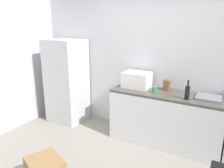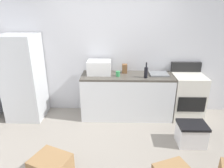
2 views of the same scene
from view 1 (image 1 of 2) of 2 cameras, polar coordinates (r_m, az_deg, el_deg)
name	(u,v)px [view 1 (image 1 of 2)]	position (r m, az deg, el deg)	size (l,w,h in m)	color
wall_back	(157,63)	(3.96, 11.68, 5.27)	(5.00, 0.10, 2.60)	silver
kitchen_counter	(165,118)	(3.82, 13.65, -8.71)	(1.80, 0.60, 0.90)	silver
refrigerator	(67,81)	(4.57, -11.67, 0.78)	(0.68, 0.66, 1.68)	silver
microwave	(137,80)	(3.84, 6.50, 1.09)	(0.46, 0.34, 0.27)	white
sink_basin	(209,98)	(3.59, 23.92, -3.27)	(0.36, 0.32, 0.03)	slate
wine_bottle	(187,92)	(3.41, 19.06, -2.06)	(0.07, 0.07, 0.30)	black
coffee_mug	(154,90)	(3.62, 11.03, -1.43)	(0.08, 0.08, 0.10)	#338C4C
knife_block	(167,85)	(3.77, 14.07, -0.28)	(0.10, 0.10, 0.18)	brown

